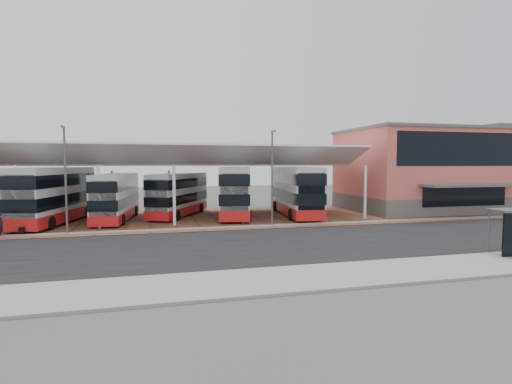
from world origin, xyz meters
TOP-DOWN VIEW (x-y plane):
  - ground at (0.00, 0.00)m, footprint 140.00×140.00m
  - road at (0.00, -1.00)m, footprint 120.00×14.00m
  - forecourt at (2.00, 13.00)m, footprint 72.00×16.00m
  - sidewalk at (0.00, -9.00)m, footprint 120.00×4.00m
  - north_kerb at (0.00, 6.20)m, footprint 120.00×0.80m
  - yellow_line_near at (0.00, -7.00)m, footprint 120.00×0.12m
  - yellow_line_far at (0.00, -6.70)m, footprint 120.00×0.12m
  - canopy at (-6.00, 13.94)m, footprint 37.00×11.63m
  - terminal at (23.00, 13.92)m, footprint 18.40×14.40m
  - lamp_west at (-14.00, 6.27)m, footprint 0.16×0.90m
  - lamp_east at (2.00, 6.27)m, footprint 0.16×0.90m
  - bus_1 at (-16.16, 12.66)m, footprint 5.19×12.27m
  - bus_2 at (-11.06, 13.15)m, footprint 3.64×10.69m
  - bus_3 at (-5.22, 14.99)m, footprint 6.71×10.42m
  - bus_4 at (0.33, 13.60)m, footprint 5.22×12.24m
  - bus_5 at (6.38, 12.56)m, footprint 4.03×12.19m
  - pedestrian at (-18.36, 6.13)m, footprint 0.52×0.71m
  - suitcase at (-17.16, 6.59)m, footprint 0.35×0.25m

SIDE VIEW (x-z plane):
  - ground at x=0.00m, z-range 0.00..0.00m
  - road at x=0.00m, z-range 0.00..0.02m
  - yellow_line_near at x=0.00m, z-range 0.02..0.03m
  - yellow_line_far at x=0.00m, z-range 0.02..0.03m
  - forecourt at x=2.00m, z-range 0.00..0.06m
  - sidewalk at x=0.00m, z-range 0.00..0.14m
  - north_kerb at x=0.00m, z-range 0.00..0.14m
  - suitcase at x=-17.16m, z-range 0.06..0.66m
  - pedestrian at x=-18.36m, z-range 0.06..1.85m
  - bus_3 at x=-5.22m, z-range 0.05..4.34m
  - bus_2 at x=-11.06m, z-range 0.05..4.37m
  - bus_4 at x=0.33m, z-range 0.04..4.96m
  - bus_1 at x=-16.16m, z-range 0.04..4.97m
  - bus_5 at x=6.38m, z-range 0.04..4.97m
  - lamp_west at x=-14.00m, z-range 0.32..8.40m
  - lamp_east at x=2.00m, z-range 0.32..8.40m
  - terminal at x=23.00m, z-range 0.03..9.28m
  - canopy at x=-6.00m, z-range 2.26..9.33m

